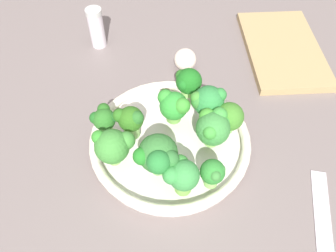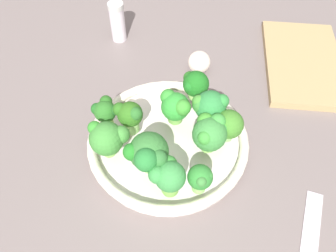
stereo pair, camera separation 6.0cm
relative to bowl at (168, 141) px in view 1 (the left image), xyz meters
The scene contains 16 objects.
ground_plane 4.31cm from the bowl, 27.25° to the left, with size 130.00×130.00×2.50cm, color slate.
bowl is the anchor object (origin of this frame).
broccoli_floret_0 12.58cm from the bowl, 147.02° to the right, with size 4.12×4.01×5.59cm.
broccoli_floret_1 10.05cm from the bowl, 163.80° to the left, with size 7.65×7.15×8.25cm.
broccoli_floret_2 9.99cm from the bowl, 58.75° to the right, with size 5.61×6.40×7.42cm.
broccoli_floret_3 6.65cm from the bowl, 10.96° to the right, with size 5.23×5.74×6.35cm.
broccoli_floret_4 12.10cm from the bowl, 19.75° to the right, with size 5.03×5.07×5.85cm.
broccoli_floret_5 11.83cm from the bowl, behind, with size 5.80×5.74×6.71cm.
broccoli_floret_6 11.90cm from the bowl, 116.33° to the left, with size 5.77×6.98×6.99cm.
broccoli_floret_7 8.76cm from the bowl, 84.00° to the left, with size 4.49×5.39×6.48cm.
broccoli_floret_8 12.57cm from the bowl, 82.78° to the left, with size 4.32×4.86×5.62cm.
broccoli_floret_9 9.17cm from the bowl, 100.56° to the right, with size 6.16×5.89×6.89cm.
broccoli_floret_10 11.43cm from the bowl, 84.45° to the right, with size 5.20×5.46×6.32cm.
cutting_board 37.60cm from the bowl, 46.18° to the right, with size 27.28×16.52×1.60cm, color tan.
garlic_bulb 21.64cm from the bowl, 10.77° to the right, with size 4.89×4.89×4.89cm, color #F3E1CD.
pepper_shaker 34.01cm from the bowl, 27.79° to the left, with size 3.61×3.61×9.55cm.
Camera 1 is at (-40.15, -0.36, 53.55)cm, focal length 37.36 mm.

